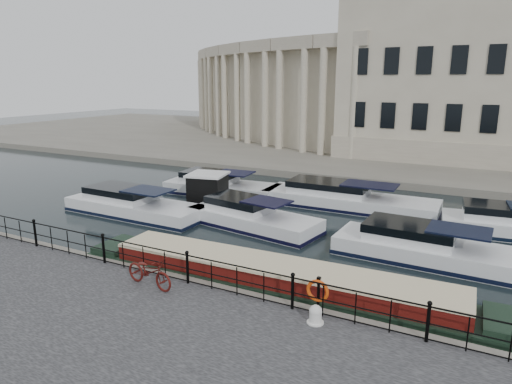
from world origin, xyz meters
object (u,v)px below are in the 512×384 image
bicycle (149,271)px  mooring_bollard (316,315)px  life_ring_post (318,291)px  narrowboat (276,285)px  harbour_hut (208,192)px

bicycle → mooring_bollard: bearing=-78.8°
bicycle → mooring_bollard: bicycle is taller
mooring_bollard → life_ring_post: 0.75m
life_ring_post → narrowboat: life_ring_post is taller
life_ring_post → harbour_hut: bearing=136.5°
life_ring_post → narrowboat: (-2.12, 1.56, -0.92)m
narrowboat → mooring_bollard: bearing=-44.9°
life_ring_post → harbour_hut: (-10.67, 10.12, -0.34)m
mooring_bollard → harbour_hut: 15.20m
bicycle → narrowboat: (3.70, 2.46, -0.74)m
mooring_bollard → narrowboat: size_ratio=0.04×
narrowboat → harbour_hut: 12.11m
bicycle → harbour_hut: 12.04m
bicycle → harbour_hut: size_ratio=0.62×
narrowboat → bicycle: bearing=-148.2°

